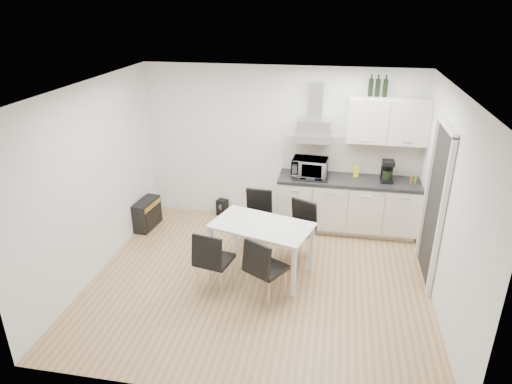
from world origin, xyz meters
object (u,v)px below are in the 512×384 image
(dining_table, at_px, (262,230))
(chair_far_right, at_px, (297,232))
(chair_near_left, at_px, (215,260))
(chair_far_left, at_px, (256,220))
(floor_speaker, at_px, (222,207))
(chair_near_right, at_px, (267,269))
(kitchenette, at_px, (351,183))
(guitar_amp, at_px, (147,214))

(dining_table, relative_size, chair_far_right, 1.67)
(dining_table, xyz_separation_m, chair_near_left, (-0.53, -0.51, -0.22))
(dining_table, height_order, chair_near_left, chair_near_left)
(dining_table, height_order, chair_far_right, chair_far_right)
(chair_near_left, bearing_deg, dining_table, 55.70)
(chair_far_left, height_order, floor_speaker, chair_far_left)
(chair_near_right, bearing_deg, dining_table, 135.40)
(kitchenette, distance_m, chair_far_right, 1.37)
(kitchenette, distance_m, guitar_amp, 3.38)
(chair_near_left, bearing_deg, chair_near_right, 5.49)
(kitchenette, relative_size, guitar_amp, 4.19)
(dining_table, distance_m, chair_near_right, 0.65)
(chair_far_right, height_order, floor_speaker, chair_far_right)
(chair_far_left, relative_size, chair_far_right, 1.00)
(chair_far_right, relative_size, chair_near_right, 1.00)
(chair_near_right, bearing_deg, chair_far_left, 135.65)
(kitchenette, xyz_separation_m, floor_speaker, (-2.17, 0.17, -0.69))
(dining_table, bearing_deg, chair_near_left, -119.93)
(kitchenette, xyz_separation_m, chair_far_right, (-0.75, -1.08, -0.39))
(floor_speaker, bearing_deg, chair_far_left, -33.72)
(chair_far_left, distance_m, chair_near_right, 1.35)
(kitchenette, distance_m, chair_near_right, 2.37)
(dining_table, distance_m, chair_far_left, 0.78)
(kitchenette, xyz_separation_m, dining_table, (-1.18, -1.52, -0.17))
(chair_near_left, bearing_deg, chair_far_right, 56.23)
(chair_far_right, relative_size, guitar_amp, 1.46)
(kitchenette, relative_size, chair_near_left, 2.86)
(kitchenette, height_order, dining_table, kitchenette)
(chair_near_left, xyz_separation_m, guitar_amp, (-1.58, 1.52, -0.20))
(chair_far_left, bearing_deg, kitchenette, -146.84)
(chair_far_right, bearing_deg, guitar_amp, 13.15)
(guitar_amp, relative_size, floor_speaker, 2.10)
(chair_near_right, bearing_deg, floor_speaker, 146.74)
(kitchenette, relative_size, chair_near_right, 2.86)
(chair_far_right, xyz_separation_m, chair_near_left, (-0.96, -0.95, 0.00))
(guitar_amp, height_order, floor_speaker, guitar_amp)
(kitchenette, bearing_deg, floor_speaker, 175.65)
(chair_far_right, bearing_deg, chair_far_left, 2.33)
(kitchenette, distance_m, chair_far_left, 1.65)
(chair_near_right, xyz_separation_m, floor_speaker, (-1.15, 2.27, -0.30))
(chair_far_left, distance_m, floor_speaker, 1.28)
(chair_far_right, distance_m, guitar_amp, 2.61)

